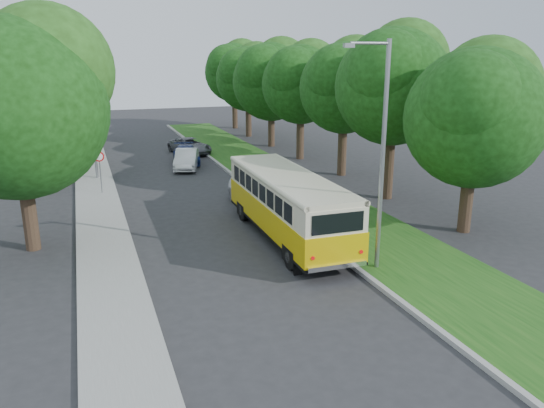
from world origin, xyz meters
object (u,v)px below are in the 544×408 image
object	(u,v)px
car_silver	(253,191)
car_grey	(190,146)
lamppost_far	(90,113)
lamppost_near	(381,151)
car_white	(187,159)
car_blue	(186,155)
vintage_bus	(288,207)

from	to	relation	value
car_silver	car_grey	distance (m)	15.86
lamppost_far	car_silver	distance (m)	12.12
lamppost_near	lamppost_far	size ratio (longest dim) A/B	1.07
car_white	car_blue	xyz separation A→B (m)	(0.37, 2.02, -0.05)
lamppost_near	car_white	distance (m)	20.31
car_silver	car_blue	world-z (taller)	car_silver
car_silver	vintage_bus	bearing A→B (deg)	-91.41
lamppost_far	car_blue	bearing A→B (deg)	27.35
lamppost_far	car_grey	world-z (taller)	lamppost_far
lamppost_near	vintage_bus	bearing A→B (deg)	111.93
car_white	vintage_bus	bearing A→B (deg)	-69.27
lamppost_near	vintage_bus	size ratio (longest dim) A/B	0.84
lamppost_near	car_white	world-z (taller)	lamppost_near
vintage_bus	car_white	xyz separation A→B (m)	(-1.25, 15.53, -0.75)
car_grey	vintage_bus	bearing A→B (deg)	-106.56
car_white	lamppost_near	bearing A→B (deg)	-65.37
vintage_bus	car_grey	world-z (taller)	vintage_bus
lamppost_far	car_blue	xyz separation A→B (m)	(6.32, 3.27, -3.50)
lamppost_far	car_grey	xyz separation A→B (m)	(7.30, 6.86, -3.50)
lamppost_far	car_silver	bearing A→B (deg)	-50.59
lamppost_near	car_blue	xyz separation A→B (m)	(-2.58, 21.77, -3.75)
car_white	car_blue	size ratio (longest dim) A/B	0.96
lamppost_far	car_silver	xyz separation A→B (m)	(7.39, -9.00, -3.35)
car_blue	car_grey	distance (m)	3.72
lamppost_far	car_grey	size ratio (longest dim) A/B	1.71
lamppost_near	vintage_bus	xyz separation A→B (m)	(-1.70, 4.22, -2.95)
vintage_bus	car_grey	bearing A→B (deg)	90.46
vintage_bus	car_white	bearing A→B (deg)	95.33
car_grey	car_blue	bearing A→B (deg)	-121.57
car_silver	car_white	distance (m)	10.35
lamppost_near	car_grey	bearing A→B (deg)	93.61
vintage_bus	lamppost_near	bearing A→B (deg)	-67.34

